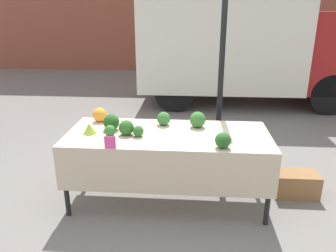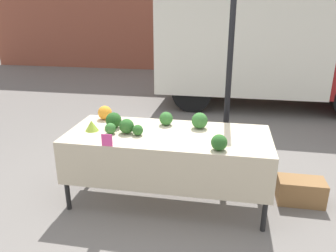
# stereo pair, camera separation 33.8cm
# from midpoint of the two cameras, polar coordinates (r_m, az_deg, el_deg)

# --- Properties ---
(ground_plane) EXTENTS (40.00, 40.00, 0.00)m
(ground_plane) POSITION_cam_midpoint_polar(r_m,az_deg,el_deg) (3.76, -2.64, -12.54)
(ground_plane) COLOR slate
(tent_pole) EXTENTS (0.07, 0.07, 2.56)m
(tent_pole) POSITION_cam_midpoint_polar(r_m,az_deg,el_deg) (4.10, 6.92, 9.36)
(tent_pole) COLOR black
(tent_pole) RESTS_ON ground_plane
(parked_truck) EXTENTS (4.60, 1.83, 2.58)m
(parked_truck) POSITION_cam_midpoint_polar(r_m,az_deg,el_deg) (7.35, 11.37, 14.41)
(parked_truck) COLOR silver
(parked_truck) RESTS_ON ground_plane
(market_table) EXTENTS (2.11, 0.90, 0.78)m
(market_table) POSITION_cam_midpoint_polar(r_m,az_deg,el_deg) (3.38, -2.95, -3.09)
(market_table) COLOR beige
(market_table) RESTS_ON ground_plane
(orange_cauliflower) EXTENTS (0.16, 0.16, 0.16)m
(orange_cauliflower) POSITION_cam_midpoint_polar(r_m,az_deg,el_deg) (3.86, -14.29, 1.88)
(orange_cauliflower) COLOR orange
(orange_cauliflower) RESTS_ON market_table
(romanesco_head) EXTENTS (0.14, 0.14, 0.11)m
(romanesco_head) POSITION_cam_midpoint_polar(r_m,az_deg,el_deg) (3.51, -16.22, -0.46)
(romanesco_head) COLOR #93B238
(romanesco_head) RESTS_ON market_table
(broccoli_head_0) EXTENTS (0.17, 0.17, 0.17)m
(broccoli_head_0) POSITION_cam_midpoint_polar(r_m,az_deg,el_deg) (3.56, 2.49, 1.09)
(broccoli_head_0) COLOR #336B2D
(broccoli_head_0) RESTS_ON market_table
(broccoli_head_1) EXTENTS (0.15, 0.15, 0.15)m
(broccoli_head_1) POSITION_cam_midpoint_polar(r_m,az_deg,el_deg) (3.39, -10.12, -0.33)
(broccoli_head_1) COLOR #285B23
(broccoli_head_1) RESTS_ON market_table
(broccoli_head_2) EXTENTS (0.15, 0.15, 0.15)m
(broccoli_head_2) POSITION_cam_midpoint_polar(r_m,az_deg,el_deg) (3.63, -3.44, 1.25)
(broccoli_head_2) COLOR #336B2D
(broccoli_head_2) RESTS_ON market_table
(broccoli_head_3) EXTENTS (0.15, 0.15, 0.15)m
(broccoli_head_3) POSITION_cam_midpoint_polar(r_m,az_deg,el_deg) (3.04, 6.43, -2.55)
(broccoli_head_3) COLOR #285B23
(broccoli_head_3) RESTS_ON market_table
(broccoli_head_4) EXTENTS (0.11, 0.11, 0.11)m
(broccoli_head_4) POSITION_cam_midpoint_polar(r_m,az_deg,el_deg) (3.40, -12.92, -0.84)
(broccoli_head_4) COLOR #336B2D
(broccoli_head_4) RESTS_ON market_table
(broccoli_head_5) EXTENTS (0.11, 0.11, 0.11)m
(broccoli_head_5) POSITION_cam_midpoint_polar(r_m,az_deg,el_deg) (3.33, -8.11, -0.96)
(broccoli_head_5) COLOR #285B23
(broccoli_head_5) RESTS_ON market_table
(broccoli_head_6) EXTENTS (0.17, 0.17, 0.17)m
(broccoli_head_6) POSITION_cam_midpoint_polar(r_m,az_deg,el_deg) (3.56, -12.55, 0.61)
(broccoli_head_6) COLOR #23511E
(broccoli_head_6) RESTS_ON market_table
(price_sign) EXTENTS (0.11, 0.01, 0.12)m
(price_sign) POSITION_cam_midpoint_polar(r_m,az_deg,el_deg) (3.09, -13.17, -2.89)
(price_sign) COLOR #EF4793
(price_sign) RESTS_ON market_table
(produce_crate) EXTENTS (0.49, 0.28, 0.27)m
(produce_crate) POSITION_cam_midpoint_polar(r_m,az_deg,el_deg) (3.97, 19.04, -9.56)
(produce_crate) COLOR olive
(produce_crate) RESTS_ON ground_plane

